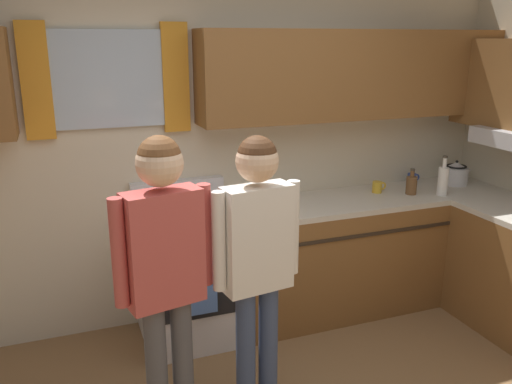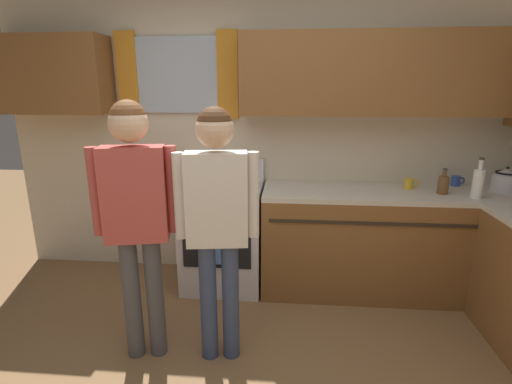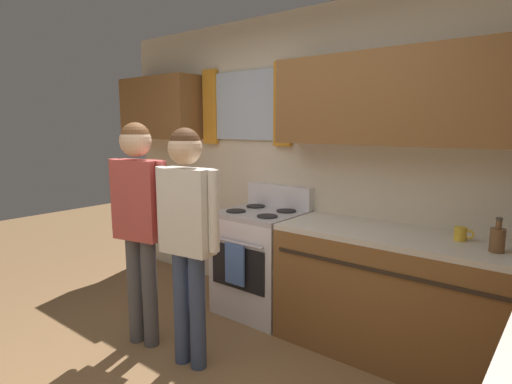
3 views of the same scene
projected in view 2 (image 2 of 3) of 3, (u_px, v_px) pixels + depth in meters
The scene contains 10 objects.
back_wall_unit at pixel (268, 113), 3.33m from camera, with size 4.60×0.42×2.60m.
kitchen_counter_run at pixel (449, 262), 2.87m from camera, with size 2.23×1.96×0.90m.
stove_oven at pixel (223, 234), 3.37m from camera, with size 0.68×0.67×1.10m.
bottle_milk_white at pixel (478, 183), 2.89m from camera, with size 0.08×0.08×0.31m.
bottle_squat_brown at pixel (443, 184), 3.02m from camera, with size 0.08×0.08×0.21m.
mug_cobalt_blue at pixel (456, 181), 3.27m from camera, with size 0.11×0.07×0.08m.
mug_mustard_yellow at pixel (409, 183), 3.18m from camera, with size 0.12×0.08×0.09m.
stovetop_kettle at pixel (506, 180), 3.08m from camera, with size 0.27×0.20×0.21m.
adult_left at pixel (136, 204), 2.28m from camera, with size 0.50×0.23×1.65m.
adult_in_plaid at pixel (217, 209), 2.27m from camera, with size 0.50×0.22×1.62m.
Camera 2 is at (0.27, -1.57, 1.72)m, focal length 26.77 mm.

